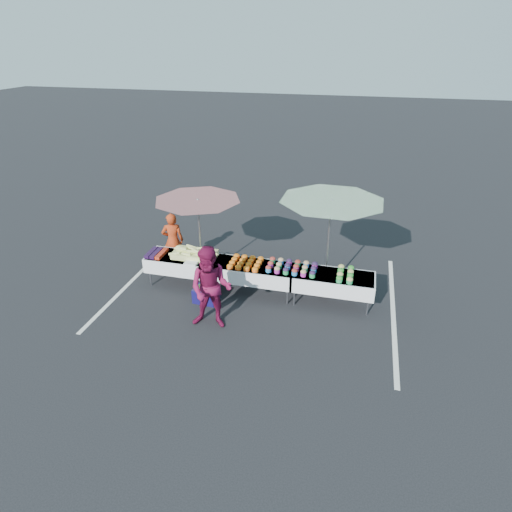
% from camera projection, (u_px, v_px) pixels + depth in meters
% --- Properties ---
extents(ground, '(80.00, 80.00, 0.00)m').
position_uv_depth(ground, '(256.00, 293.00, 10.36)').
color(ground, black).
extents(stripe_left, '(0.10, 5.00, 0.00)m').
position_uv_depth(stripe_left, '(136.00, 276.00, 11.06)').
color(stripe_left, silver).
rests_on(stripe_left, ground).
extents(stripe_right, '(0.10, 5.00, 0.00)m').
position_uv_depth(stripe_right, '(393.00, 311.00, 9.65)').
color(stripe_right, silver).
rests_on(stripe_right, ground).
extents(table_left, '(1.86, 0.81, 0.75)m').
position_uv_depth(table_left, '(185.00, 263.00, 10.49)').
color(table_left, white).
rests_on(table_left, ground).
extents(table_center, '(1.86, 0.81, 0.75)m').
position_uv_depth(table_center, '(256.00, 272.00, 10.09)').
color(table_center, white).
rests_on(table_center, ground).
extents(table_right, '(1.86, 0.81, 0.75)m').
position_uv_depth(table_right, '(333.00, 281.00, 9.70)').
color(table_right, white).
rests_on(table_right, ground).
extents(berry_punnets, '(0.40, 0.54, 0.08)m').
position_uv_depth(berry_punnets, '(157.00, 253.00, 10.50)').
color(berry_punnets, black).
rests_on(berry_punnets, table_left).
extents(corn_pile, '(1.16, 0.57, 0.26)m').
position_uv_depth(corn_pile, '(194.00, 254.00, 10.35)').
color(corn_pile, '#B3C364').
rests_on(corn_pile, table_left).
extents(plastic_bags, '(0.30, 0.25, 0.05)m').
position_uv_depth(plastic_bags, '(191.00, 263.00, 10.07)').
color(plastic_bags, white).
rests_on(plastic_bags, table_left).
extents(carrot_bowls, '(0.75, 0.69, 0.11)m').
position_uv_depth(carrot_bowls, '(246.00, 263.00, 10.04)').
color(carrot_bowls, orange).
rests_on(carrot_bowls, table_center).
extents(potato_cups, '(1.14, 0.58, 0.16)m').
position_uv_depth(potato_cups, '(292.00, 267.00, 9.79)').
color(potato_cups, '#297FC2').
rests_on(potato_cups, table_right).
extents(bean_baskets, '(0.36, 0.68, 0.15)m').
position_uv_depth(bean_baskets, '(345.00, 274.00, 9.52)').
color(bean_baskets, '#238F4B').
rests_on(bean_baskets, table_right).
extents(vendor, '(0.65, 0.54, 1.53)m').
position_uv_depth(vendor, '(173.00, 241.00, 11.20)').
color(vendor, '#AC3413').
rests_on(vendor, ground).
extents(customer, '(0.95, 0.77, 1.84)m').
position_uv_depth(customer, '(211.00, 288.00, 8.77)').
color(customer, maroon).
rests_on(customer, ground).
extents(umbrella_left, '(2.15, 2.15, 2.13)m').
position_uv_depth(umbrella_left, '(198.00, 207.00, 10.16)').
color(umbrella_left, black).
rests_on(umbrella_left, ground).
extents(umbrella_right, '(3.02, 3.02, 2.39)m').
position_uv_depth(umbrella_right, '(331.00, 209.00, 9.36)').
color(umbrella_right, black).
rests_on(umbrella_right, ground).
extents(storage_bin, '(0.57, 0.44, 0.35)m').
position_uv_depth(storage_bin, '(206.00, 295.00, 9.94)').
color(storage_bin, '#110E49').
rests_on(storage_bin, ground).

